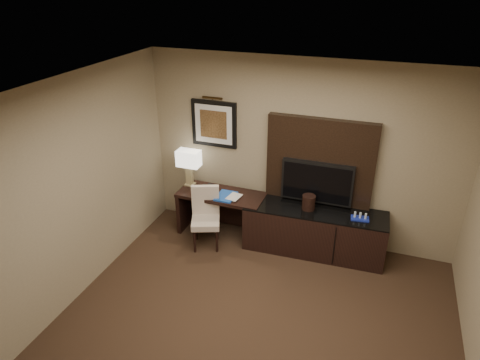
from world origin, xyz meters
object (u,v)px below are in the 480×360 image
at_px(table_lamp, 189,168).
at_px(minibar_tray, 360,216).
at_px(desk_phone, 208,189).
at_px(ice_bucket, 309,202).
at_px(credenza, 314,231).
at_px(tv, 317,182).
at_px(desk_chair, 206,221).
at_px(desk, 222,213).

xyz_separation_m(table_lamp, minibar_tray, (2.59, -0.14, -0.26)).
bearing_deg(desk_phone, ice_bucket, 2.29).
relative_size(credenza, tv, 1.98).
bearing_deg(credenza, desk_phone, 178.40).
distance_m(credenza, desk_phone, 1.67).
xyz_separation_m(desk_phone, ice_bucket, (1.51, 0.03, 0.04)).
xyz_separation_m(table_lamp, desk_phone, (0.36, -0.12, -0.23)).
height_order(credenza, desk_phone, desk_phone).
bearing_deg(table_lamp, desk_chair, -46.88).
height_order(ice_bucket, minibar_tray, ice_bucket).
relative_size(desk_chair, ice_bucket, 4.02).
height_order(desk, table_lamp, table_lamp).
bearing_deg(desk, desk_chair, -102.13).
height_order(credenza, table_lamp, table_lamp).
relative_size(desk_phone, ice_bucket, 1.05).
bearing_deg(tv, desk_chair, -158.03).
distance_m(tv, desk_phone, 1.61).
bearing_deg(minibar_tray, desk_phone, 179.59).
xyz_separation_m(tv, desk_phone, (-1.58, -0.21, -0.27)).
xyz_separation_m(desk, tv, (1.37, 0.19, 0.67)).
height_order(desk, minibar_tray, minibar_tray).
bearing_deg(credenza, minibar_tray, -5.76).
distance_m(desk, credenza, 1.42).
distance_m(desk_chair, ice_bucket, 1.50).
height_order(tv, desk_chair, tv).
distance_m(desk_phone, ice_bucket, 1.51).
bearing_deg(table_lamp, credenza, -3.02).
xyz_separation_m(desk, desk_phone, (-0.20, -0.02, 0.40)).
distance_m(credenza, tv, 0.71).
distance_m(table_lamp, desk_phone, 0.45).
bearing_deg(tv, desk_phone, -172.40).
xyz_separation_m(desk, credenza, (1.42, -0.00, -0.01)).
bearing_deg(desk_chair, tv, 0.65).
relative_size(ice_bucket, minibar_tray, 0.87).
relative_size(desk, ice_bucket, 6.25).
distance_m(ice_bucket, minibar_tray, 0.72).
distance_m(desk, minibar_tray, 2.06).
height_order(tv, minibar_tray, tv).
bearing_deg(table_lamp, desk, -10.51).
bearing_deg(table_lamp, minibar_tray, -3.12).
relative_size(desk_phone, minibar_tray, 0.92).
xyz_separation_m(desk_phone, minibar_tray, (2.22, -0.02, -0.02)).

